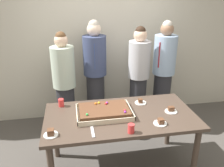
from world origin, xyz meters
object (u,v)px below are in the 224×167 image
at_px(drink_cup_middle, 131,128).
at_px(person_serving_front, 95,73).
at_px(plated_slice_near_left, 171,110).
at_px(party_table, 120,121).
at_px(person_green_shirt_behind, 138,78).
at_px(plated_slice_far_right, 161,122).
at_px(person_striped_tie_right, 64,84).
at_px(drink_cup_nearest, 61,103).
at_px(plated_slice_near_right, 140,102).
at_px(sheet_cake, 104,111).
at_px(person_back_corner, 163,73).
at_px(cake_server_utensil, 93,132).
at_px(plated_slice_far_left, 51,133).

height_order(drink_cup_middle, person_serving_front, person_serving_front).
bearing_deg(plated_slice_near_left, party_table, 177.04).
relative_size(party_table, person_green_shirt_behind, 1.06).
bearing_deg(party_table, plated_slice_far_right, -35.37).
distance_m(person_serving_front, person_striped_tie_right, 0.53).
height_order(drink_cup_nearest, person_green_shirt_behind, person_green_shirt_behind).
height_order(plated_slice_near_right, drink_cup_nearest, drink_cup_nearest).
relative_size(party_table, drink_cup_middle, 17.93).
bearing_deg(party_table, person_green_shirt_behind, 62.39).
distance_m(plated_slice_near_right, person_striped_tie_right, 1.24).
xyz_separation_m(person_serving_front, person_striped_tie_right, (-0.50, -0.18, -0.07)).
height_order(drink_cup_nearest, drink_cup_middle, same).
xyz_separation_m(plated_slice_near_left, drink_cup_nearest, (-1.33, 0.38, 0.03)).
relative_size(person_green_shirt_behind, person_striped_tie_right, 1.03).
xyz_separation_m(drink_cup_nearest, person_serving_front, (0.53, 0.84, 0.07)).
height_order(drink_cup_middle, person_green_shirt_behind, person_green_shirt_behind).
distance_m(plated_slice_near_left, drink_cup_middle, 0.70).
relative_size(sheet_cake, drink_cup_middle, 6.56).
xyz_separation_m(person_green_shirt_behind, person_back_corner, (0.44, 0.06, 0.03)).
bearing_deg(drink_cup_middle, person_green_shirt_behind, 70.70).
relative_size(drink_cup_middle, person_back_corner, 0.06).
height_order(drink_cup_nearest, person_serving_front, person_serving_front).
distance_m(plated_slice_far_right, person_striped_tie_right, 1.67).
bearing_deg(party_table, drink_cup_middle, -85.82).
distance_m(party_table, drink_cup_nearest, 0.80).
xyz_separation_m(person_striped_tie_right, person_back_corner, (1.60, -0.00, 0.07)).
xyz_separation_m(party_table, plated_slice_near_right, (0.32, 0.25, 0.11)).
distance_m(plated_slice_near_left, person_green_shirt_behind, 0.99).
relative_size(plated_slice_near_left, drink_cup_nearest, 1.50).
xyz_separation_m(plated_slice_near_left, person_striped_tie_right, (-1.29, 1.04, 0.03)).
xyz_separation_m(plated_slice_near_right, drink_cup_middle, (-0.30, -0.64, 0.03)).
distance_m(sheet_cake, cake_server_utensil, 0.39).
relative_size(plated_slice_near_left, person_back_corner, 0.09).
bearing_deg(plated_slice_near_right, person_striped_tie_right, 142.59).
bearing_deg(plated_slice_far_left, drink_cup_middle, -6.72).
relative_size(plated_slice_far_right, person_green_shirt_behind, 0.09).
relative_size(plated_slice_far_right, drink_cup_middle, 1.50).
bearing_deg(sheet_cake, party_table, -12.51).
bearing_deg(person_striped_tie_right, cake_server_utensil, -13.25).
bearing_deg(cake_server_utensil, person_green_shirt_behind, 55.53).
bearing_deg(plated_slice_near_right, party_table, -141.79).
xyz_separation_m(cake_server_utensil, person_serving_front, (0.20, 1.50, 0.12)).
height_order(plated_slice_far_left, cake_server_utensil, plated_slice_far_left).
height_order(plated_slice_near_right, cake_server_utensil, plated_slice_near_right).
xyz_separation_m(party_table, plated_slice_far_left, (-0.79, -0.29, 0.12)).
xyz_separation_m(sheet_cake, person_back_corner, (1.13, 0.97, 0.08)).
bearing_deg(plated_slice_far_right, sheet_cake, 151.18).
bearing_deg(sheet_cake, plated_slice_near_left, -5.23).
bearing_deg(drink_cup_nearest, person_striped_tie_right, 86.84).
bearing_deg(party_table, plated_slice_far_left, -159.98).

